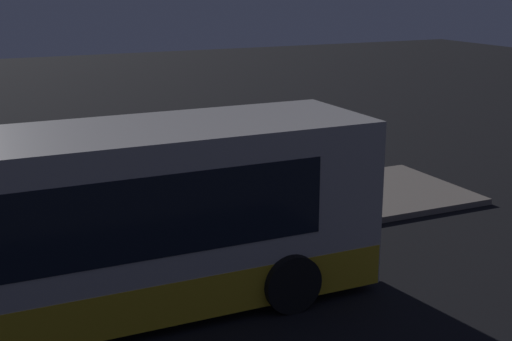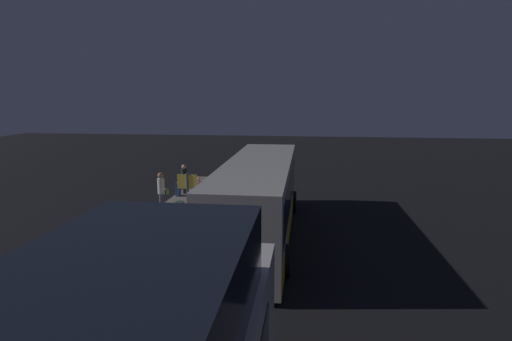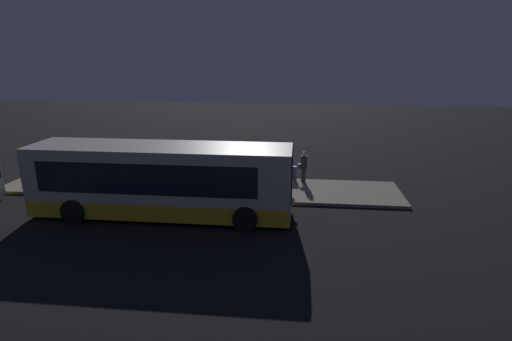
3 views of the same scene
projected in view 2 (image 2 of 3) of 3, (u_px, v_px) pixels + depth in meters
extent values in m
plane|color=black|center=(258.00, 231.00, 16.39)|extent=(80.00, 80.00, 0.00)
cube|color=slate|center=(179.00, 226.00, 16.79)|extent=(20.00, 3.57, 0.14)
cube|color=#B2ADA8|center=(259.00, 197.00, 15.43)|extent=(10.78, 2.43, 2.84)
cube|color=gold|center=(259.00, 224.00, 15.63)|extent=(10.73, 2.45, 0.70)
cube|color=black|center=(258.00, 190.00, 15.11)|extent=(8.84, 2.46, 1.25)
cube|color=black|center=(271.00, 164.00, 20.63)|extent=(0.06, 2.13, 1.82)
sphere|color=#F9E58C|center=(258.00, 189.00, 20.99)|extent=(0.24, 0.24, 0.24)
sphere|color=#F9E58C|center=(284.00, 190.00, 20.82)|extent=(0.24, 0.24, 0.24)
cylinder|color=black|center=(243.00, 200.00, 19.36)|extent=(0.98, 0.30, 0.98)
cylinder|color=black|center=(293.00, 201.00, 19.06)|extent=(0.98, 0.30, 0.98)
cylinder|color=black|center=(208.00, 256.00, 12.52)|extent=(0.98, 0.30, 0.98)
cylinder|color=black|center=(285.00, 260.00, 12.22)|extent=(0.98, 0.30, 0.98)
cube|color=black|center=(207.00, 289.00, 7.40)|extent=(0.06, 2.19, 1.71)
cylinder|color=silver|center=(199.00, 202.00, 18.80)|extent=(0.33, 0.33, 0.73)
cylinder|color=#CC6B8C|center=(199.00, 188.00, 18.68)|extent=(0.47, 0.47, 0.63)
sphere|color=beige|center=(198.00, 179.00, 18.60)|extent=(0.24, 0.24, 0.24)
cube|color=black|center=(206.00, 194.00, 18.71)|extent=(0.29, 0.16, 0.24)
cylinder|color=#2D2D33|center=(184.00, 187.00, 22.02)|extent=(0.32, 0.32, 0.74)
cylinder|color=#262628|center=(184.00, 175.00, 21.89)|extent=(0.46, 0.46, 0.64)
sphere|color=beige|center=(184.00, 167.00, 21.81)|extent=(0.24, 0.24, 0.24)
cube|color=#334C7F|center=(180.00, 180.00, 21.77)|extent=(0.29, 0.30, 0.24)
cylinder|color=#4C476B|center=(162.00, 202.00, 18.61)|extent=(0.32, 0.32, 0.84)
cylinder|color=silver|center=(161.00, 186.00, 18.46)|extent=(0.45, 0.45, 0.73)
sphere|color=#9E7051|center=(161.00, 175.00, 18.37)|extent=(0.27, 0.27, 0.27)
cube|color=#598C59|center=(166.00, 192.00, 18.70)|extent=(0.28, 0.31, 0.24)
cube|color=#334C7F|center=(178.00, 189.00, 21.48)|extent=(0.41, 0.19, 0.76)
cylinder|color=black|center=(178.00, 180.00, 21.39)|extent=(0.02, 0.02, 0.24)
cylinder|color=#4C4C51|center=(188.00, 207.00, 14.78)|extent=(0.10, 0.10, 2.52)
cube|color=#E5C64C|center=(187.00, 182.00, 14.61)|extent=(0.04, 0.75, 0.52)
cylinder|color=#2D4C33|center=(180.00, 209.00, 17.88)|extent=(0.44, 0.44, 0.65)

